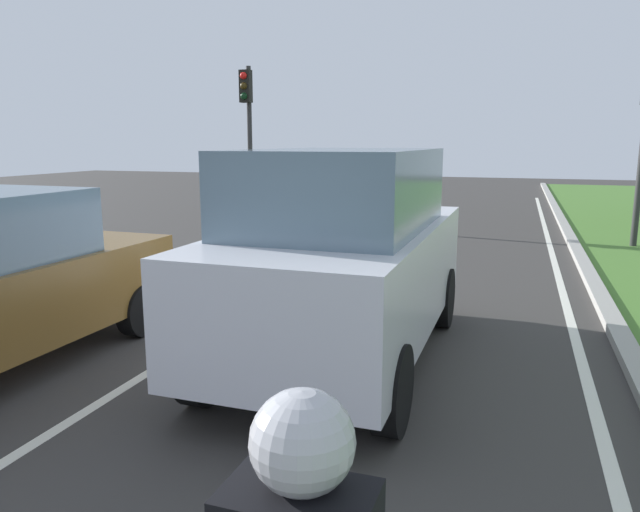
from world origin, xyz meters
name	(u,v)px	position (x,y,z in m)	size (l,w,h in m)	color
ground_plane	(357,267)	(0.00, 14.00, 0.00)	(60.00, 60.00, 0.00)	#383533
lane_line_center	(322,265)	(-0.70, 14.00, 0.00)	(0.12, 32.00, 0.01)	silver
lane_line_right_edge	(559,281)	(3.60, 14.00, 0.00)	(0.12, 32.00, 0.01)	silver
curb_right	(591,280)	(4.10, 14.00, 0.06)	(0.24, 48.00, 0.12)	#9E9B93
car_suv_ahead	(343,255)	(1.10, 9.23, 1.17)	(2.01, 4.52, 2.28)	silver
traffic_light_overhead_left	(248,115)	(-4.71, 19.35, 3.09)	(0.32, 0.50, 4.47)	#2D2D2D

